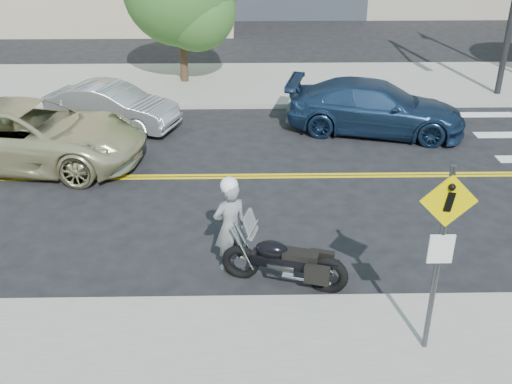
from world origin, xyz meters
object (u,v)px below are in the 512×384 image
Objects in this scene: suv at (30,135)px; parked_car_silver at (112,106)px; pedestrian_sign at (441,245)px; motorcycle at (285,252)px; parked_car_blue at (375,107)px; motorcyclist at (230,224)px.

suv is 3.02m from parked_car_silver.
pedestrian_sign reaches higher than parked_car_silver.
pedestrian_sign is 0.52× the size of suv.
motorcycle is at bearing -130.67° from parked_car_silver.
pedestrian_sign is 3.03m from motorcycle.
parked_car_silver is (-6.57, 9.77, -1.32)m from pedestrian_sign.
motorcycle reaches higher than parked_car_silver.
parked_car_blue is (7.60, -0.48, 0.09)m from parked_car_silver.
motorcyclist reaches higher than parked_car_blue.
parked_car_blue reaches higher than parked_car_silver.
motorcyclist is (-2.97, 2.38, -1.03)m from pedestrian_sign.
suv is (-8.10, 7.17, -1.16)m from pedestrian_sign.
motorcyclist is at bearing 141.29° from pedestrian_sign.
motorcyclist is 1.12m from motorcycle.
motorcycle is at bearing 171.47° from parked_car_blue.
motorcycle is (-2.01, 1.86, -1.29)m from pedestrian_sign.
motorcyclist is 8.22m from parked_car_silver.
parked_car_silver is 0.77× the size of parked_car_blue.
suv is at bearing -68.84° from motorcyclist.
parked_car_silver is 7.61m from parked_car_blue.
motorcyclist is at bearing 163.65° from parked_car_blue.
pedestrian_sign reaches higher than motorcyclist.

